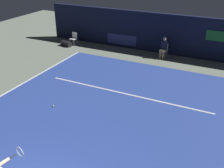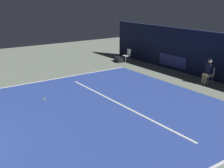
{
  "view_description": "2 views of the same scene",
  "coord_description": "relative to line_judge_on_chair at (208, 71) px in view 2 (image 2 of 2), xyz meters",
  "views": [
    {
      "loc": [
        4.34,
        -3.07,
        6.13
      ],
      "look_at": [
        -0.38,
        6.64,
        0.76
      ],
      "focal_mm": 43.0,
      "sensor_mm": 36.0,
      "label": 1
    },
    {
      "loc": [
        9.09,
        0.58,
        4.45
      ],
      "look_at": [
        0.14,
        6.81,
        1.05
      ],
      "focal_mm": 45.53,
      "sensor_mm": 36.0,
      "label": 2
    }
  ],
  "objects": [
    {
      "name": "line_service",
      "position": [
        -0.21,
        -5.54,
        -0.67
      ],
      "size": [
        8.18,
        0.1,
        0.01
      ],
      "primitive_type": "cube",
      "color": "white",
      "rests_on": "court_surface"
    },
    {
      "name": "court_surface",
      "position": [
        -0.21,
        -7.7,
        -0.68
      ],
      "size": [
        10.49,
        12.33,
        0.01
      ],
      "primitive_type": "cube",
      "color": "#2D479E",
      "rests_on": "ground"
    },
    {
      "name": "line_judge_on_chair",
      "position": [
        0.0,
        0.0,
        0.0
      ],
      "size": [
        0.48,
        0.56,
        1.32
      ],
      "color": "white",
      "rests_on": "ground"
    },
    {
      "name": "ground_plane",
      "position": [
        -0.21,
        -7.7,
        -0.69
      ],
      "size": [
        33.3,
        33.3,
        0.0
      ],
      "primitive_type": "plane",
      "color": "gray"
    },
    {
      "name": "equipment_bag",
      "position": [
        -6.92,
        -0.74,
        -0.53
      ],
      "size": [
        0.9,
        0.54,
        0.32
      ],
      "primitive_type": "cube",
      "rotation": [
        0.0,
        0.0,
        -0.28
      ],
      "color": "black",
      "rests_on": "ground"
    },
    {
      "name": "back_wall",
      "position": [
        -0.22,
        0.9,
        0.61
      ],
      "size": [
        17.26,
        0.33,
        2.6
      ],
      "color": "#141933",
      "rests_on": "ground"
    },
    {
      "name": "line_sideline_right",
      "position": [
        -5.41,
        -7.7,
        -0.67
      ],
      "size": [
        0.1,
        12.33,
        0.01
      ],
      "primitive_type": "cube",
      "color": "white",
      "rests_on": "court_surface"
    },
    {
      "name": "courtside_chair_near",
      "position": [
        -6.58,
        -0.23,
        -0.18
      ],
      "size": [
        0.48,
        0.46,
        0.88
      ],
      "color": "white",
      "rests_on": "ground"
    },
    {
      "name": "tennis_ball",
      "position": [
        -2.59,
        -8.0,
        -0.64
      ],
      "size": [
        0.07,
        0.07,
        0.07
      ],
      "primitive_type": "sphere",
      "color": "#CCE033",
      "rests_on": "court_surface"
    }
  ]
}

